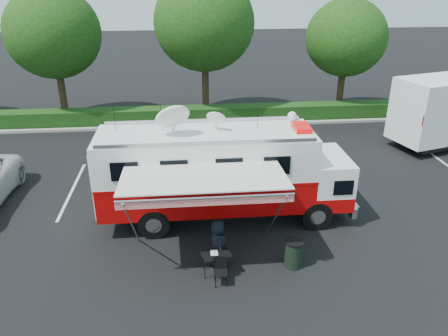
# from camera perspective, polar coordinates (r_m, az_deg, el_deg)

# --- Properties ---
(ground_plane) EXTENTS (120.00, 120.00, 0.00)m
(ground_plane) POSITION_cam_1_polar(r_m,az_deg,el_deg) (17.24, 0.16, -6.45)
(ground_plane) COLOR black
(ground_plane) RESTS_ON ground
(back_border) EXTENTS (60.00, 6.14, 8.87)m
(back_border) POSITION_cam_1_polar(r_m,az_deg,el_deg) (28.02, -0.11, 16.52)
(back_border) COLOR #9E998E
(back_border) RESTS_ON ground_plane
(stall_lines) EXTENTS (24.12, 5.50, 0.01)m
(stall_lines) POSITION_cam_1_polar(r_m,az_deg,el_deg) (19.83, -2.13, -2.08)
(stall_lines) COLOR silver
(stall_lines) RESTS_ON ground_plane
(command_truck) EXTENTS (9.44, 2.60, 4.54)m
(command_truck) POSITION_cam_1_polar(r_m,az_deg,el_deg) (16.32, -0.12, -0.60)
(command_truck) COLOR black
(command_truck) RESTS_ON ground_plane
(awning) EXTENTS (5.15, 2.66, 3.11)m
(awning) POSITION_cam_1_polar(r_m,az_deg,el_deg) (13.42, -2.64, -1.79)
(awning) COLOR silver
(awning) RESTS_ON ground_plane
(person) EXTENTS (0.64, 0.88, 1.65)m
(person) POSITION_cam_1_polar(r_m,az_deg,el_deg) (14.74, -0.80, -12.45)
(person) COLOR black
(person) RESTS_ON ground_plane
(folding_table) EXTENTS (1.03, 0.85, 0.77)m
(folding_table) POSITION_cam_1_polar(r_m,az_deg,el_deg) (13.93, -1.07, -11.27)
(folding_table) COLOR black
(folding_table) RESTS_ON ground_plane
(folding_chair) EXTENTS (0.45, 0.47, 0.88)m
(folding_chair) POSITION_cam_1_polar(r_m,az_deg,el_deg) (13.71, -0.49, -12.96)
(folding_chair) COLOR black
(folding_chair) RESTS_ON ground_plane
(trash_bin) EXTENTS (0.64, 0.64, 0.95)m
(trash_bin) POSITION_cam_1_polar(r_m,az_deg,el_deg) (14.58, 9.11, -10.94)
(trash_bin) COLOR black
(trash_bin) RESTS_ON ground_plane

